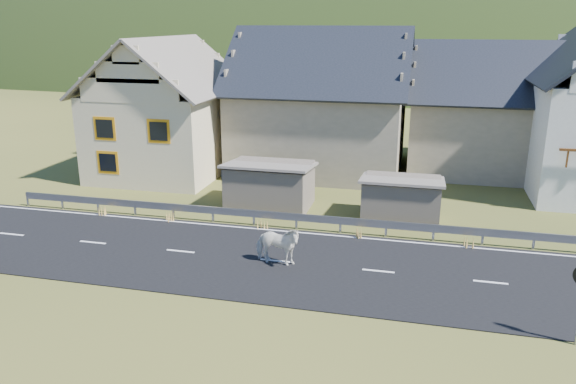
# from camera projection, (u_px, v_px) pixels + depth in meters

# --- Properties ---
(ground) EXTENTS (160.00, 160.00, 0.00)m
(ground) POSITION_uv_depth(u_px,v_px,m) (275.00, 262.00, 21.93)
(ground) COLOR #343E1A
(ground) RESTS_ON ground
(road) EXTENTS (60.00, 7.00, 0.04)m
(road) POSITION_uv_depth(u_px,v_px,m) (275.00, 261.00, 21.93)
(road) COLOR black
(road) RESTS_ON ground
(lane_markings) EXTENTS (60.00, 6.60, 0.01)m
(lane_markings) POSITION_uv_depth(u_px,v_px,m) (275.00, 261.00, 21.92)
(lane_markings) COLOR silver
(lane_markings) RESTS_ON road
(guardrail) EXTENTS (28.10, 0.09, 0.75)m
(guardrail) POSITION_uv_depth(u_px,v_px,m) (296.00, 217.00, 25.19)
(guardrail) COLOR #93969B
(guardrail) RESTS_ON ground
(shed_left) EXTENTS (4.30, 3.30, 2.40)m
(shed_left) POSITION_uv_depth(u_px,v_px,m) (270.00, 186.00, 28.10)
(shed_left) COLOR #6F6455
(shed_left) RESTS_ON ground
(shed_right) EXTENTS (3.80, 2.90, 2.20)m
(shed_right) POSITION_uv_depth(u_px,v_px,m) (401.00, 200.00, 26.20)
(shed_right) COLOR #6F6455
(shed_right) RESTS_ON ground
(house_cream) EXTENTS (7.80, 9.80, 8.30)m
(house_cream) POSITION_uv_depth(u_px,v_px,m) (167.00, 101.00, 34.07)
(house_cream) COLOR beige
(house_cream) RESTS_ON ground
(house_stone_a) EXTENTS (10.80, 9.80, 8.90)m
(house_stone_a) POSITION_uv_depth(u_px,v_px,m) (322.00, 95.00, 34.74)
(house_stone_a) COLOR gray
(house_stone_a) RESTS_ON ground
(house_stone_b) EXTENTS (9.80, 8.80, 8.10)m
(house_stone_b) POSITION_uv_depth(u_px,v_px,m) (487.00, 102.00, 34.45)
(house_stone_b) COLOR gray
(house_stone_b) RESTS_ON ground
(mountain) EXTENTS (440.00, 280.00, 260.00)m
(mountain) POSITION_uv_depth(u_px,v_px,m) (424.00, 108.00, 193.89)
(mountain) COLOR #283E14
(mountain) RESTS_ON ground
(conifer_patch) EXTENTS (76.00, 50.00, 28.00)m
(conifer_patch) POSITION_uv_depth(u_px,v_px,m) (172.00, 34.00, 134.83)
(conifer_patch) COLOR black
(conifer_patch) RESTS_ON ground
(horse) EXTENTS (1.02, 1.94, 1.58)m
(horse) POSITION_uv_depth(u_px,v_px,m) (277.00, 245.00, 21.38)
(horse) COLOR silver
(horse) RESTS_ON road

